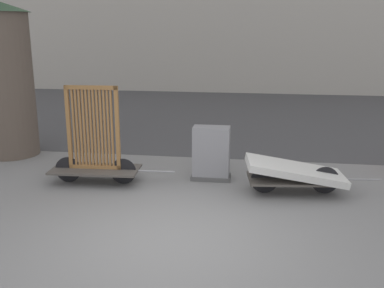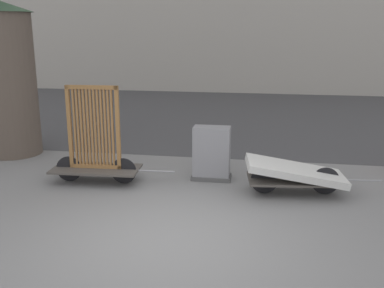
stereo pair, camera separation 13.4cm
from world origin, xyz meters
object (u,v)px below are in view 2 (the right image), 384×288
(bike_cart_with_bedframe, at_px, (95,150))
(utility_cabinet, at_px, (212,155))
(advertising_column, at_px, (8,79))
(bike_cart_with_mattress, at_px, (296,173))

(bike_cart_with_bedframe, relative_size, utility_cabinet, 2.26)
(bike_cart_with_bedframe, xyz_separation_m, advertising_column, (-2.67, 1.63, 1.13))
(advertising_column, bearing_deg, utility_cabinet, -12.58)
(bike_cart_with_bedframe, height_order, advertising_column, advertising_column)
(advertising_column, bearing_deg, bike_cart_with_mattress, -14.24)
(utility_cabinet, distance_m, advertising_column, 5.12)
(bike_cart_with_mattress, xyz_separation_m, utility_cabinet, (-1.58, 0.55, 0.10))
(bike_cart_with_mattress, bearing_deg, utility_cabinet, 153.87)
(utility_cabinet, bearing_deg, bike_cart_with_bedframe, -165.79)
(bike_cart_with_mattress, relative_size, advertising_column, 0.70)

